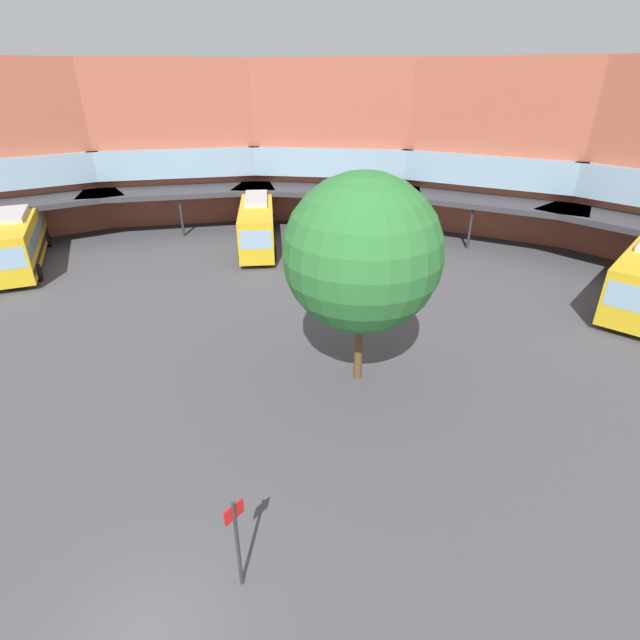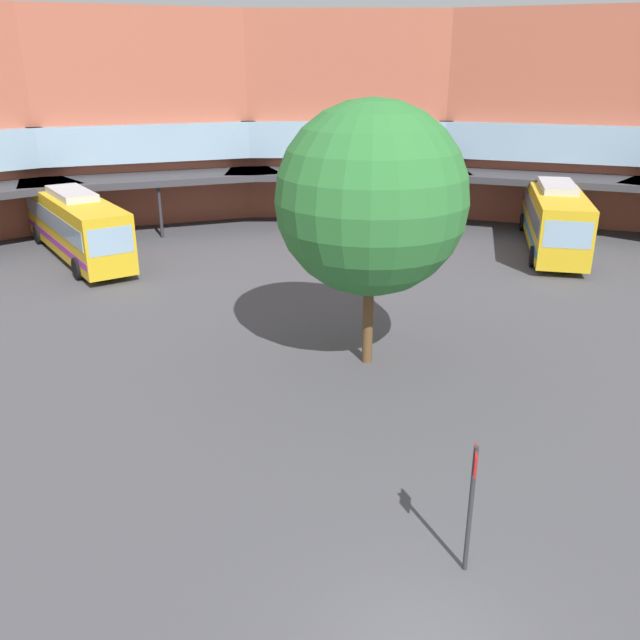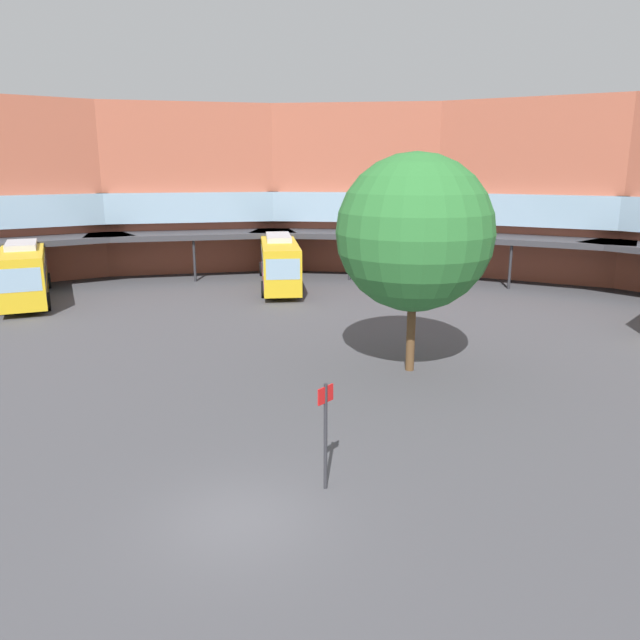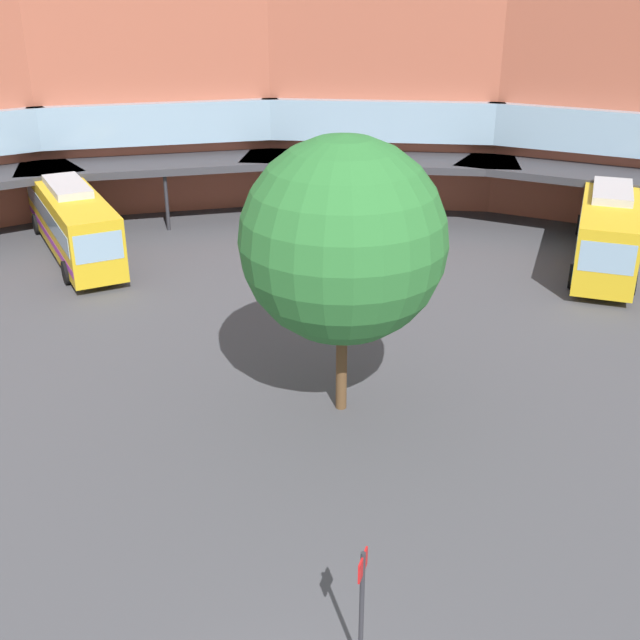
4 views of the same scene
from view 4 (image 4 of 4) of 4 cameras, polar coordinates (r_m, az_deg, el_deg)
name	(u,v)px [view 4 (image 4 of 4)]	position (r m, az deg, el deg)	size (l,w,h in m)	color
station_building	(271,130)	(37.84, -3.62, 13.72)	(85.33, 39.92, 13.16)	#AD5942
bus_0	(71,218)	(41.30, -17.72, 7.12)	(7.17, 12.29, 3.66)	gold
bus_1	(607,225)	(40.60, 20.28, 6.53)	(7.05, 12.16, 3.74)	gold
plaza_tree	(343,241)	(23.53, 1.70, 5.81)	(6.33, 6.33, 8.95)	brown
stop_sign_post	(362,599)	(16.46, 3.08, -19.72)	(0.26, 0.57, 2.96)	#2D2D33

